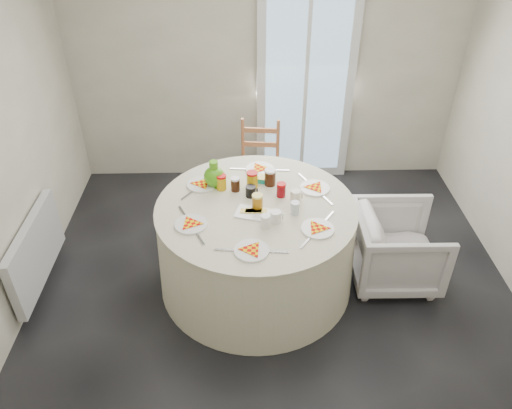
{
  "coord_description": "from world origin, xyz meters",
  "views": [
    {
      "loc": [
        -0.23,
        -2.91,
        3.04
      ],
      "look_at": [
        -0.15,
        0.22,
        0.8
      ],
      "focal_mm": 35.0,
      "sensor_mm": 36.0,
      "label": 1
    }
  ],
  "objects_px": {
    "wooden_chair": "(259,167)",
    "green_pitcher": "(214,177)",
    "table": "(256,246)",
    "armchair": "(398,242)",
    "radiator": "(36,252)"
  },
  "relations": [
    {
      "from": "radiator",
      "to": "wooden_chair",
      "type": "relative_size",
      "value": 1.09
    },
    {
      "from": "green_pitcher",
      "to": "wooden_chair",
      "type": "bearing_deg",
      "value": 89.19
    },
    {
      "from": "armchair",
      "to": "green_pitcher",
      "type": "distance_m",
      "value": 1.61
    },
    {
      "from": "green_pitcher",
      "to": "table",
      "type": "bearing_deg",
      "value": -17.28
    },
    {
      "from": "table",
      "to": "green_pitcher",
      "type": "distance_m",
      "value": 0.67
    },
    {
      "from": "green_pitcher",
      "to": "armchair",
      "type": "bearing_deg",
      "value": 14.12
    },
    {
      "from": "radiator",
      "to": "wooden_chair",
      "type": "xyz_separation_m",
      "value": [
        1.84,
        1.13,
        0.09
      ]
    },
    {
      "from": "table",
      "to": "green_pitcher",
      "type": "relative_size",
      "value": 7.27
    },
    {
      "from": "armchair",
      "to": "green_pitcher",
      "type": "height_order",
      "value": "green_pitcher"
    },
    {
      "from": "table",
      "to": "armchair",
      "type": "relative_size",
      "value": 2.25
    },
    {
      "from": "radiator",
      "to": "armchair",
      "type": "relative_size",
      "value": 1.39
    },
    {
      "from": "radiator",
      "to": "table",
      "type": "bearing_deg",
      "value": 0.78
    },
    {
      "from": "wooden_chair",
      "to": "armchair",
      "type": "xyz_separation_m",
      "value": [
        1.12,
        -1.09,
        -0.08
      ]
    },
    {
      "from": "wooden_chair",
      "to": "green_pitcher",
      "type": "height_order",
      "value": "green_pitcher"
    },
    {
      "from": "armchair",
      "to": "green_pitcher",
      "type": "bearing_deg",
      "value": 79.99
    }
  ]
}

